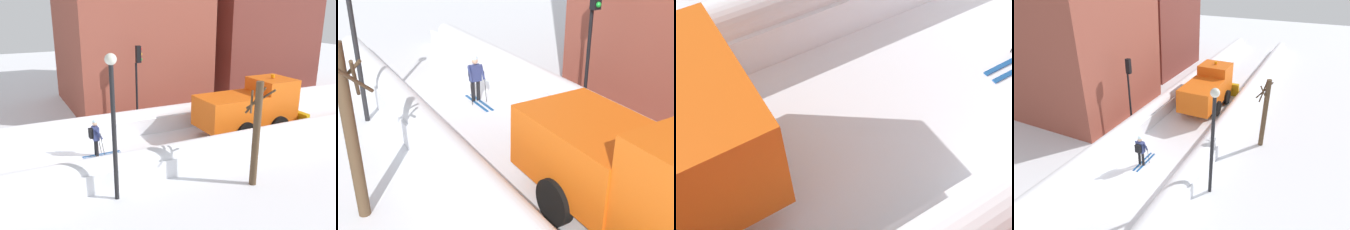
# 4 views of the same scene
# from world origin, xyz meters

# --- Properties ---
(ground_plane) EXTENTS (80.00, 80.00, 0.00)m
(ground_plane) POSITION_xyz_m (0.00, 10.00, 0.00)
(ground_plane) COLOR white
(snowbank_left) EXTENTS (1.10, 36.00, 1.30)m
(snowbank_left) POSITION_xyz_m (-2.53, 10.00, 0.62)
(snowbank_left) COLOR white
(snowbank_left) RESTS_ON ground
(snowbank_right) EXTENTS (1.10, 36.00, 1.24)m
(snowbank_right) POSITION_xyz_m (2.53, 10.00, 0.58)
(snowbank_right) COLOR white
(snowbank_right) RESTS_ON ground
(plow_truck) EXTENTS (3.20, 5.98, 3.12)m
(plow_truck) POSITION_xyz_m (0.12, 9.23, 1.48)
(plow_truck) COLOR orange
(plow_truck) RESTS_ON ground
(skier) EXTENTS (0.62, 1.80, 1.81)m
(skier) POSITION_xyz_m (-0.40, 0.85, 1.00)
(skier) COLOR black
(skier) RESTS_ON ground
(traffic_light_pole) EXTENTS (0.28, 0.42, 4.64)m
(traffic_light_pole) POSITION_xyz_m (-3.12, 4.06, 3.24)
(traffic_light_pole) COLOR black
(traffic_light_pole) RESTS_ON ground
(street_lamp) EXTENTS (0.40, 0.40, 5.28)m
(street_lamp) POSITION_xyz_m (3.65, 0.51, 3.34)
(street_lamp) COLOR black
(street_lamp) RESTS_ON ground
(bare_tree_near) EXTENTS (0.80, 1.14, 4.12)m
(bare_tree_near) POSITION_xyz_m (4.91, 5.66, 2.14)
(bare_tree_near) COLOR #4F3B27
(bare_tree_near) RESTS_ON ground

